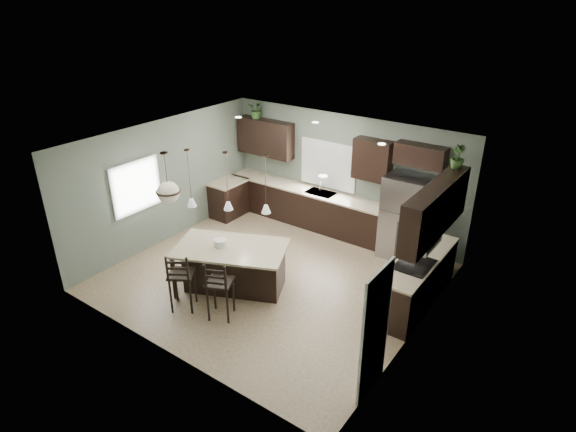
# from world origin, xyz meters

# --- Properties ---
(ground) EXTENTS (6.00, 6.00, 0.00)m
(ground) POSITION_xyz_m (0.00, 0.00, 0.00)
(ground) COLOR #9E8466
(ground) RESTS_ON ground
(pantry_door) EXTENTS (0.04, 0.82, 2.04)m
(pantry_door) POSITION_xyz_m (2.98, -1.55, 1.02)
(pantry_door) COLOR white
(pantry_door) RESTS_ON ground
(window_back) EXTENTS (1.35, 0.02, 1.00)m
(window_back) POSITION_xyz_m (-0.40, 2.73, 1.55)
(window_back) COLOR white
(window_back) RESTS_ON room_shell
(window_left) EXTENTS (0.02, 1.10, 1.00)m
(window_left) POSITION_xyz_m (-2.98, -0.80, 1.55)
(window_left) COLOR white
(window_left) RESTS_ON room_shell
(left_return_cabs) EXTENTS (0.60, 0.90, 0.90)m
(left_return_cabs) POSITION_xyz_m (-2.70, 1.70, 0.45)
(left_return_cabs) COLOR black
(left_return_cabs) RESTS_ON ground
(left_return_countertop) EXTENTS (0.66, 0.96, 0.04)m
(left_return_countertop) POSITION_xyz_m (-2.68, 1.70, 0.92)
(left_return_countertop) COLOR beige
(left_return_countertop) RESTS_ON left_return_cabs
(back_lower_cabs) EXTENTS (4.20, 0.60, 0.90)m
(back_lower_cabs) POSITION_xyz_m (-0.85, 2.45, 0.45)
(back_lower_cabs) COLOR black
(back_lower_cabs) RESTS_ON ground
(back_countertop) EXTENTS (4.20, 0.66, 0.04)m
(back_countertop) POSITION_xyz_m (-0.85, 2.43, 0.92)
(back_countertop) COLOR beige
(back_countertop) RESTS_ON back_lower_cabs
(sink_inset) EXTENTS (0.70, 0.45, 0.01)m
(sink_inset) POSITION_xyz_m (-0.40, 2.43, 0.94)
(sink_inset) COLOR gray
(sink_inset) RESTS_ON back_countertop
(faucet) EXTENTS (0.02, 0.02, 0.28)m
(faucet) POSITION_xyz_m (-0.40, 2.40, 1.08)
(faucet) COLOR silver
(faucet) RESTS_ON back_countertop
(back_upper_left) EXTENTS (1.55, 0.34, 0.90)m
(back_upper_left) POSITION_xyz_m (-2.15, 2.58, 1.95)
(back_upper_left) COLOR black
(back_upper_left) RESTS_ON room_shell
(back_upper_right) EXTENTS (0.85, 0.34, 0.90)m
(back_upper_right) POSITION_xyz_m (0.80, 2.58, 1.95)
(back_upper_right) COLOR black
(back_upper_right) RESTS_ON room_shell
(fridge_header) EXTENTS (1.05, 0.34, 0.45)m
(fridge_header) POSITION_xyz_m (1.85, 2.58, 2.25)
(fridge_header) COLOR black
(fridge_header) RESTS_ON room_shell
(right_lower_cabs) EXTENTS (0.60, 2.35, 0.90)m
(right_lower_cabs) POSITION_xyz_m (2.70, 0.87, 0.45)
(right_lower_cabs) COLOR black
(right_lower_cabs) RESTS_ON ground
(right_countertop) EXTENTS (0.66, 2.35, 0.04)m
(right_countertop) POSITION_xyz_m (2.68, 0.87, 0.92)
(right_countertop) COLOR beige
(right_countertop) RESTS_ON right_lower_cabs
(cooktop) EXTENTS (0.58, 0.75, 0.02)m
(cooktop) POSITION_xyz_m (2.68, 0.60, 0.94)
(cooktop) COLOR black
(cooktop) RESTS_ON right_countertop
(wall_oven_front) EXTENTS (0.01, 0.72, 0.60)m
(wall_oven_front) POSITION_xyz_m (2.40, 0.60, 0.45)
(wall_oven_front) COLOR gray
(wall_oven_front) RESTS_ON right_lower_cabs
(right_upper_cabs) EXTENTS (0.34, 2.35, 0.90)m
(right_upper_cabs) POSITION_xyz_m (2.83, 0.87, 1.95)
(right_upper_cabs) COLOR black
(right_upper_cabs) RESTS_ON room_shell
(microwave) EXTENTS (0.40, 0.75, 0.40)m
(microwave) POSITION_xyz_m (2.78, 0.60, 1.55)
(microwave) COLOR gray
(microwave) RESTS_ON right_upper_cabs
(refrigerator) EXTENTS (0.90, 0.74, 1.85)m
(refrigerator) POSITION_xyz_m (1.76, 2.34, 0.93)
(refrigerator) COLOR gray
(refrigerator) RESTS_ON ground
(kitchen_island) EXTENTS (2.37, 1.91, 0.92)m
(kitchen_island) POSITION_xyz_m (-0.38, -0.78, 0.46)
(kitchen_island) COLOR black
(kitchen_island) RESTS_ON ground
(serving_dish) EXTENTS (0.24, 0.24, 0.14)m
(serving_dish) POSITION_xyz_m (-0.56, -0.86, 0.99)
(serving_dish) COLOR silver
(serving_dish) RESTS_ON kitchen_island
(bar_stool_left) EXTENTS (0.60, 0.60, 1.18)m
(bar_stool_left) POSITION_xyz_m (-0.70, -1.75, 0.59)
(bar_stool_left) COLOR black
(bar_stool_left) RESTS_ON ground
(bar_stool_center) EXTENTS (0.57, 0.57, 1.17)m
(bar_stool_center) POSITION_xyz_m (0.04, -1.55, 0.58)
(bar_stool_center) COLOR black
(bar_stool_center) RESTS_ON ground
(pendant_left) EXTENTS (0.17, 0.17, 1.10)m
(pendant_left) POSITION_xyz_m (-1.02, -1.06, 2.25)
(pendant_left) COLOR white
(pendant_left) RESTS_ON room_shell
(pendant_center) EXTENTS (0.17, 0.17, 1.10)m
(pendant_center) POSITION_xyz_m (-0.38, -0.78, 2.25)
(pendant_center) COLOR white
(pendant_center) RESTS_ON room_shell
(pendant_right) EXTENTS (0.17, 0.17, 1.10)m
(pendant_right) POSITION_xyz_m (0.26, -0.49, 2.25)
(pendant_right) COLOR silver
(pendant_right) RESTS_ON room_shell
(chandelier) EXTENTS (0.44, 0.44, 0.95)m
(chandelier) POSITION_xyz_m (-1.21, -1.41, 2.33)
(chandelier) COLOR beige
(chandelier) RESTS_ON room_shell
(plant_back_left) EXTENTS (0.41, 0.36, 0.45)m
(plant_back_left) POSITION_xyz_m (-2.38, 2.55, 2.62)
(plant_back_left) COLOR #335A27
(plant_back_left) RESTS_ON back_upper_left
(plant_right_wall) EXTENTS (0.29, 0.29, 0.43)m
(plant_right_wall) POSITION_xyz_m (2.80, 1.81, 2.61)
(plant_right_wall) COLOR #385A27
(plant_right_wall) RESTS_ON right_upper_cabs
(room_shell) EXTENTS (6.00, 6.00, 6.00)m
(room_shell) POSITION_xyz_m (0.00, 0.00, 1.70)
(room_shell) COLOR slate
(room_shell) RESTS_ON ground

